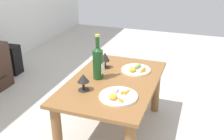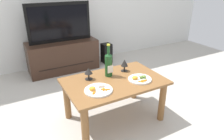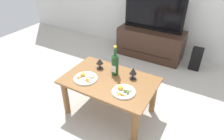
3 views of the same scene
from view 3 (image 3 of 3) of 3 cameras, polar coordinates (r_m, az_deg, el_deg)
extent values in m
plane|color=#B7B2A8|center=(2.46, -0.68, -11.81)|extent=(6.40, 6.40, 0.00)
cube|color=brown|center=(2.16, -0.76, -3.09)|extent=(1.01, 0.65, 0.03)
cylinder|color=brown|center=(2.37, -13.32, -7.76)|extent=(0.07, 0.07, 0.45)
cylinder|color=brown|center=(2.00, 6.68, -16.11)|extent=(0.07, 0.07, 0.45)
cylinder|color=brown|center=(2.68, -6.03, -1.59)|extent=(0.07, 0.07, 0.45)
cylinder|color=brown|center=(2.36, 11.89, -7.57)|extent=(0.07, 0.07, 0.45)
cube|color=#382319|center=(3.56, 11.07, 7.68)|extent=(1.12, 0.46, 0.50)
cube|color=black|center=(3.41, 9.54, 4.76)|extent=(0.90, 0.01, 0.01)
cube|color=black|center=(3.37, 12.09, 16.21)|extent=(1.00, 0.04, 0.61)
cube|color=black|center=(3.35, 11.96, 16.12)|extent=(0.92, 0.01, 0.51)
cube|color=black|center=(3.42, 23.22, 3.01)|extent=(0.17, 0.17, 0.35)
cylinder|color=#19471E|center=(2.18, 0.80, 1.31)|extent=(0.08, 0.08, 0.23)
cone|color=#19471E|center=(2.12, 0.83, 4.26)|extent=(0.08, 0.08, 0.04)
cylinder|color=#19471E|center=(2.09, 0.84, 5.56)|extent=(0.03, 0.03, 0.08)
cylinder|color=yellow|center=(2.07, 0.85, 6.75)|extent=(0.03, 0.03, 0.02)
cube|color=silver|center=(2.17, 0.27, 0.31)|extent=(0.06, 0.00, 0.08)
cylinder|color=black|center=(2.36, -3.54, 0.61)|extent=(0.08, 0.08, 0.01)
cylinder|color=black|center=(2.34, -3.57, 1.30)|extent=(0.02, 0.02, 0.06)
cone|color=black|center=(2.31, -3.62, 2.57)|extent=(0.08, 0.08, 0.06)
cylinder|color=black|center=(2.18, 6.03, -2.39)|extent=(0.08, 0.08, 0.01)
cylinder|color=black|center=(2.17, 6.07, -1.71)|extent=(0.02, 0.02, 0.06)
cone|color=black|center=(2.13, 6.18, -0.24)|extent=(0.08, 0.08, 0.08)
cylinder|color=white|center=(2.18, -7.65, -2.44)|extent=(0.27, 0.27, 0.01)
torus|color=white|center=(2.18, -7.66, -2.27)|extent=(0.26, 0.26, 0.01)
ellipsoid|color=orange|center=(2.21, -8.50, -1.29)|extent=(0.06, 0.06, 0.03)
cube|color=beige|center=(2.18, -5.97, -1.84)|extent=(0.06, 0.05, 0.02)
cylinder|color=orange|center=(2.11, -6.75, -3.36)|extent=(0.04, 0.03, 0.01)
cylinder|color=orange|center=(2.13, -7.18, -3.10)|extent=(0.02, 0.04, 0.01)
cylinder|color=orange|center=(2.14, -7.48, -2.83)|extent=(0.02, 0.04, 0.01)
cylinder|color=orange|center=(2.13, -6.91, -2.89)|extent=(0.01, 0.04, 0.01)
cylinder|color=orange|center=(2.15, -7.14, -2.68)|extent=(0.04, 0.02, 0.01)
cylinder|color=orange|center=(2.18, -9.41, -2.23)|extent=(0.03, 0.04, 0.01)
cylinder|color=orange|center=(2.19, -9.86, -2.17)|extent=(0.03, 0.04, 0.01)
cylinder|color=white|center=(1.98, 3.41, -6.36)|extent=(0.24, 0.24, 0.01)
torus|color=white|center=(1.98, 3.41, -6.18)|extent=(0.24, 0.24, 0.01)
ellipsoid|color=orange|center=(2.00, 2.42, -5.12)|extent=(0.06, 0.06, 0.03)
cube|color=beige|center=(1.99, 5.07, -5.70)|extent=(0.06, 0.05, 0.02)
cylinder|color=orange|center=(1.94, 1.62, -6.85)|extent=(0.05, 0.04, 0.01)
cylinder|color=orange|center=(1.93, 2.47, -7.12)|extent=(0.05, 0.04, 0.01)
cylinder|color=orange|center=(1.93, 3.09, -7.18)|extent=(0.06, 0.02, 0.01)
sphere|color=olive|center=(1.94, 4.62, -6.52)|extent=(0.03, 0.03, 0.03)
sphere|color=olive|center=(1.94, 4.63, -6.53)|extent=(0.03, 0.03, 0.03)
sphere|color=olive|center=(1.96, 3.73, -6.02)|extent=(0.03, 0.03, 0.03)
sphere|color=olive|center=(1.96, 4.52, -6.34)|extent=(0.02, 0.02, 0.02)
camera|label=1|loc=(2.82, -43.44, 17.38)|focal=43.10mm
camera|label=2|loc=(1.85, -62.84, 5.45)|focal=32.73mm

